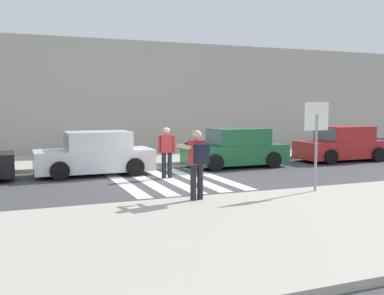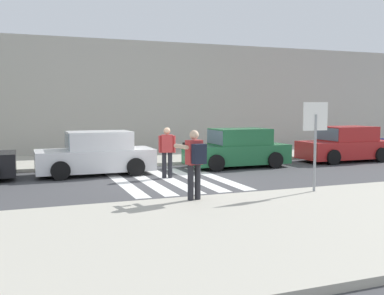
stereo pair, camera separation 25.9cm
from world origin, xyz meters
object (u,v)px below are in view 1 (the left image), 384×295
Objects in this scene: parked_car_green at (236,149)px; pedestrian_crossing at (167,150)px; parked_car_red at (342,145)px; stop_sign at (316,127)px; photographer_with_backpack at (197,159)px; parked_car_white at (95,155)px.

pedestrian_crossing is at bearing -154.60° from parked_car_green.
pedestrian_crossing is 0.42× the size of parked_car_red.
stop_sign is 0.59× the size of parked_car_green.
parked_car_green is (4.14, 5.95, -0.44)m from photographer_with_backpack.
stop_sign is 1.40× the size of pedestrian_crossing.
stop_sign is 5.27m from pedestrian_crossing.
parked_car_green is (5.62, -0.00, 0.00)m from parked_car_white.
parked_car_red is at bearing 32.10° from photographer_with_backpack.
stop_sign reaches higher than parked_car_green.
pedestrian_crossing reaches higher than parked_car_white.
pedestrian_crossing is 0.42× the size of parked_car_white.
parked_car_green is at bearing 180.00° from parked_car_red.
pedestrian_crossing is at bearing 122.55° from stop_sign.
parked_car_red is (9.48, 5.95, -0.44)m from photographer_with_backpack.
stop_sign is 3.52m from photographer_with_backpack.
stop_sign reaches higher than pedestrian_crossing.
photographer_with_backpack reaches higher than parked_car_red.
photographer_with_backpack is at bearing -124.87° from parked_car_green.
parked_car_white is 1.00× the size of parked_car_red.
photographer_with_backpack reaches higher than parked_car_green.
stop_sign is 7.87m from parked_car_white.
photographer_with_backpack is 7.26m from parked_car_green.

